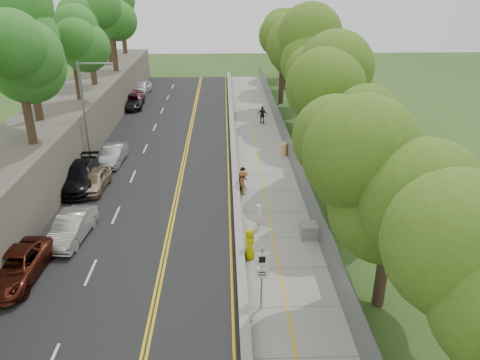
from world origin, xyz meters
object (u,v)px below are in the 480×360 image
(signpost, at_px, (262,272))
(car_1, at_px, (71,228))
(person_far, at_px, (262,115))
(concrete_block, at_px, (311,230))
(streetlight, at_px, (87,108))
(car_2, at_px, (15,267))
(painter_0, at_px, (250,244))
(construction_barrel, at_px, (283,149))

(signpost, relative_size, car_1, 0.71)
(car_1, relative_size, person_far, 2.52)
(concrete_block, bearing_deg, streetlight, 143.31)
(car_2, bearing_deg, streetlight, 91.85)
(streetlight, xyz_separation_m, person_far, (13.76, 10.88, -3.73))
(concrete_block, xyz_separation_m, car_2, (-14.90, -3.44, 0.29))
(streetlight, bearing_deg, painter_0, -49.22)
(streetlight, xyz_separation_m, painter_0, (11.21, -13.00, -3.74))
(streetlight, distance_m, concrete_block, 18.88)
(construction_barrel, xyz_separation_m, person_far, (-1.00, 8.88, 0.36))
(car_2, bearing_deg, concrete_block, 15.39)
(streetlight, distance_m, car_2, 14.96)
(streetlight, distance_m, construction_barrel, 15.45)
(person_far, bearing_deg, construction_barrel, 113.55)
(car_1, bearing_deg, construction_barrel, 49.75)
(concrete_block, bearing_deg, painter_0, -150.60)
(car_1, distance_m, painter_0, 10.01)
(person_far, bearing_deg, signpost, 102.51)
(car_1, bearing_deg, painter_0, -7.07)
(signpost, height_order, painter_0, signpost)
(streetlight, relative_size, construction_barrel, 7.87)
(painter_0, bearing_deg, car_2, 94.35)
(streetlight, distance_m, person_far, 17.93)
(streetlight, bearing_deg, car_1, -82.25)
(construction_barrel, relative_size, person_far, 0.59)
(construction_barrel, bearing_deg, streetlight, -172.28)
(painter_0, bearing_deg, signpost, -178.61)
(streetlight, height_order, construction_barrel, streetlight)
(car_1, height_order, car_2, car_1)
(car_1, relative_size, car_2, 0.86)
(car_2, distance_m, painter_0, 11.44)
(streetlight, height_order, person_far, streetlight)
(person_far, bearing_deg, concrete_block, 109.74)
(construction_barrel, xyz_separation_m, car_1, (-13.30, -12.74, 0.20))
(construction_barrel, xyz_separation_m, concrete_block, (0.00, -13.00, -0.10))
(concrete_block, xyz_separation_m, car_1, (-13.30, 0.26, 0.30))
(construction_barrel, distance_m, car_1, 18.42)
(car_1, xyz_separation_m, person_far, (12.30, 21.62, 0.16))
(concrete_block, height_order, painter_0, painter_0)
(signpost, distance_m, painter_0, 4.16)
(construction_barrel, bearing_deg, car_1, -136.23)
(streetlight, bearing_deg, concrete_block, -36.69)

